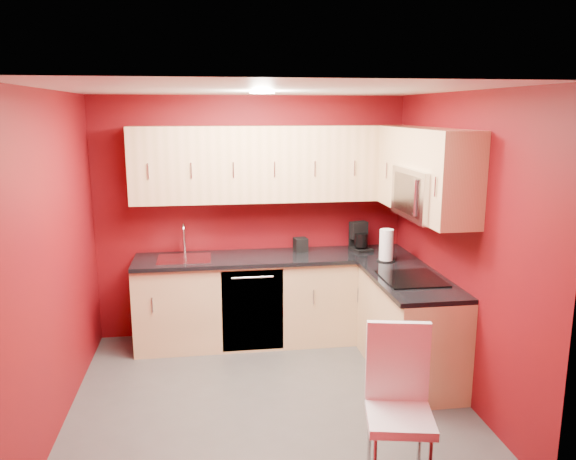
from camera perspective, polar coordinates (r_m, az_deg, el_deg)
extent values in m
plane|color=#454341|center=(4.89, -1.99, -16.60)|extent=(3.20, 3.20, 0.00)
plane|color=white|center=(4.30, -2.24, 14.09)|extent=(3.20, 3.20, 0.00)
plane|color=#66090C|center=(5.89, -3.70, 1.29)|extent=(3.20, 0.00, 3.20)
plane|color=#66090C|center=(3.02, 1.04, -9.22)|extent=(3.20, 0.00, 3.20)
plane|color=#66090C|center=(4.56, -22.57, -2.81)|extent=(0.00, 3.00, 3.00)
plane|color=#66090C|center=(4.87, 16.96, -1.50)|extent=(0.00, 3.00, 3.00)
cube|color=#ECC586|center=(5.83, -1.38, -7.09)|extent=(2.80, 0.60, 0.87)
cube|color=#ECC586|center=(5.22, 12.21, -9.74)|extent=(0.60, 1.30, 0.87)
cube|color=black|center=(5.69, -1.38, -2.80)|extent=(2.80, 0.63, 0.04)
cube|color=black|center=(5.05, 12.33, -5.01)|extent=(0.63, 1.27, 0.04)
cube|color=#E1B47F|center=(5.66, -1.60, 6.75)|extent=(2.80, 0.35, 0.75)
cube|color=#E1B47F|center=(5.50, 11.84, 6.35)|extent=(0.35, 0.57, 0.75)
cube|color=#E1B47F|center=(4.44, 16.94, 4.79)|extent=(0.35, 0.22, 0.75)
cube|color=#E1B47F|center=(4.86, 14.64, 7.99)|extent=(0.35, 0.76, 0.33)
cube|color=silver|center=(4.89, 14.14, 3.62)|extent=(0.40, 0.76, 0.42)
cube|color=black|center=(4.82, 12.05, 3.60)|extent=(0.02, 0.62, 0.33)
cylinder|color=silver|center=(4.61, 12.79, 3.18)|extent=(0.02, 0.02, 0.29)
cube|color=black|center=(5.01, 12.43, -4.85)|extent=(0.50, 0.55, 0.01)
cube|color=silver|center=(5.64, -10.49, -2.96)|extent=(0.52, 0.42, 0.02)
cylinder|color=silver|center=(5.81, -10.48, -1.17)|extent=(0.02, 0.02, 0.26)
torus|color=silver|center=(5.71, -10.55, -0.05)|extent=(0.02, 0.16, 0.16)
cylinder|color=silver|center=(5.65, -10.55, -0.80)|extent=(0.02, 0.02, 0.12)
cube|color=black|center=(5.54, -3.60, -8.17)|extent=(0.60, 0.02, 0.82)
cylinder|color=white|center=(4.60, -2.65, 13.77)|extent=(0.20, 0.20, 0.01)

